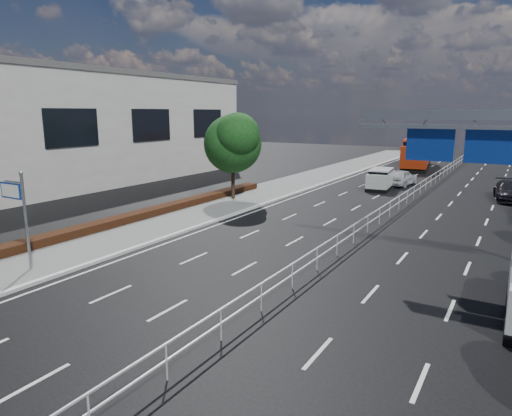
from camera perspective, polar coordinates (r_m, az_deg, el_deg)
The scene contains 14 objects.
ground at distance 14.87m, azimuth -2.55°, elevation -14.95°, with size 160.00×160.00×0.00m, color black.
sidewalk_near at distance 22.82m, azimuth -27.67°, elevation -6.43°, with size 5.00×140.00×0.14m, color slate.
kerb_near at distance 20.81m, azimuth -23.99°, elevation -7.79°, with size 0.25×140.00×0.15m, color silver.
median_fence at distance 34.91m, azimuth 18.09°, elevation 1.11°, with size 0.05×85.00×1.02m.
hedge_near at distance 26.90m, azimuth -20.76°, elevation -2.55°, with size 1.00×36.00×0.44m, color black.
toilet_sign at distance 21.69m, azimuth -27.64°, elevation 0.52°, with size 1.62×0.18×4.34m.
overhead_gantry at distance 21.16m, azimuth 29.35°, elevation 7.40°, with size 10.24×0.38×7.45m.
near_building at distance 47.33m, azimuth -21.66°, elevation 9.01°, with size 12.00×38.00×10.00m, color #B7B3A4.
near_tree_back at distance 34.91m, azimuth -2.89°, elevation 8.44°, with size 4.84×4.51×6.69m.
white_minivan at distance 41.78m, azimuth 15.30°, elevation 3.49°, with size 2.19×4.35×1.82m.
red_bus at distance 59.32m, azimuth 19.46°, elevation 6.56°, with size 4.51×12.33×3.60m.
near_car_silver at distance 44.58m, azimuth 17.74°, elevation 3.66°, with size 1.78×4.42×1.50m, color silver.
near_car_dark at distance 60.07m, azimuth 19.66°, elevation 5.61°, with size 1.78×5.10×1.68m, color black.
parked_car_dark at distance 40.41m, azimuth 29.17°, elevation 1.89°, with size 2.06×5.08×1.47m, color black.
Camera 1 is at (7.31, -11.07, 6.72)m, focal length 32.00 mm.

